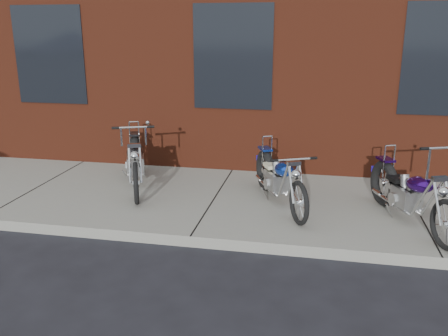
# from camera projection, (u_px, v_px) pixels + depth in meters

# --- Properties ---
(ground) EXTENTS (120.00, 120.00, 0.00)m
(ground) POSITION_uv_depth(u_px,v_px,m) (190.00, 247.00, 6.04)
(ground) COLOR #23232A
(ground) RESTS_ON ground
(sidewalk) EXTENTS (22.00, 3.00, 0.15)m
(sidewalk) POSITION_uv_depth(u_px,v_px,m) (215.00, 201.00, 7.43)
(sidewalk) COLOR gray
(sidewalk) RESTS_ON ground
(chopper_purple) EXTENTS (0.89, 2.04, 1.20)m
(chopper_purple) POSITION_uv_depth(u_px,v_px,m) (410.00, 196.00, 6.31)
(chopper_purple) COLOR black
(chopper_purple) RESTS_ON sidewalk
(chopper_blue) EXTENTS (0.95, 1.95, 0.91)m
(chopper_blue) POSITION_uv_depth(u_px,v_px,m) (279.00, 180.00, 7.01)
(chopper_blue) COLOR black
(chopper_blue) RESTS_ON sidewalk
(chopper_third) EXTENTS (0.94, 2.12, 1.14)m
(chopper_third) POSITION_uv_depth(u_px,v_px,m) (136.00, 163.00, 7.80)
(chopper_third) COLOR black
(chopper_third) RESTS_ON sidewalk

